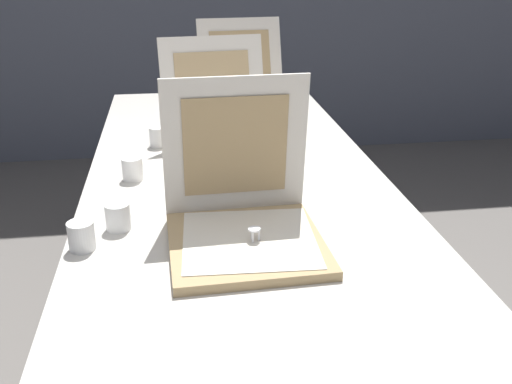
# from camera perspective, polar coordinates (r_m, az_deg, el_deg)

# --- Properties ---
(table) EXTENTS (0.87, 2.29, 0.75)m
(table) POSITION_cam_1_polar(r_m,az_deg,el_deg) (1.65, -1.53, -1.11)
(table) COLOR beige
(table) RESTS_ON ground
(pizza_box_front) EXTENTS (0.35, 0.36, 0.36)m
(pizza_box_front) POSITION_cam_1_polar(r_m,az_deg,el_deg) (1.32, -1.20, -2.80)
(pizza_box_front) COLOR tan
(pizza_box_front) RESTS_ON table
(pizza_box_middle) EXTENTS (0.38, 0.46, 0.35)m
(pizza_box_middle) POSITION_cam_1_polar(r_m,az_deg,el_deg) (1.83, -3.15, 4.75)
(pizza_box_middle) COLOR tan
(pizza_box_middle) RESTS_ON table
(pizza_box_back) EXTENTS (0.37, 0.47, 0.35)m
(pizza_box_back) POSITION_cam_1_polar(r_m,az_deg,el_deg) (2.30, -0.65, 8.63)
(pizza_box_back) COLOR tan
(pizza_box_back) RESTS_ON table
(cup_white_near_center) EXTENTS (0.06, 0.06, 0.07)m
(cup_white_near_center) POSITION_cam_1_polar(r_m,az_deg,el_deg) (1.43, -13.31, -2.35)
(cup_white_near_center) COLOR white
(cup_white_near_center) RESTS_ON table
(cup_white_near_left) EXTENTS (0.06, 0.06, 0.07)m
(cup_white_near_left) POSITION_cam_1_polar(r_m,az_deg,el_deg) (1.36, -16.66, -4.12)
(cup_white_near_left) COLOR white
(cup_white_near_left) RESTS_ON table
(cup_white_far) EXTENTS (0.06, 0.06, 0.07)m
(cup_white_far) POSITION_cam_1_polar(r_m,az_deg,el_deg) (1.99, -9.51, 5.35)
(cup_white_far) COLOR white
(cup_white_far) RESTS_ON table
(cup_white_mid) EXTENTS (0.06, 0.06, 0.07)m
(cup_white_mid) POSITION_cam_1_polar(r_m,az_deg,el_deg) (1.71, -11.96, 2.23)
(cup_white_mid) COLOR white
(cup_white_mid) RESTS_ON table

